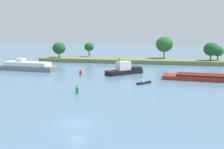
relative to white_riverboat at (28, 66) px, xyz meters
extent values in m
plane|color=slate|center=(32.96, -47.41, -1.30)|extent=(400.00, 400.00, 0.00)
cube|color=#66754C|center=(36.10, 30.34, -0.54)|extent=(87.26, 14.06, 1.53)
cylinder|color=#513823|center=(-0.42, 28.15, 1.08)|extent=(0.44, 0.44, 1.71)
ellipsoid|color=#194C23|center=(-0.42, 28.15, 4.11)|extent=(5.45, 5.45, 4.91)
cylinder|color=#513823|center=(11.21, 33.45, 1.53)|extent=(0.44, 0.44, 2.62)
ellipsoid|color=#194C23|center=(11.21, 33.45, 4.47)|extent=(4.07, 4.07, 3.66)
cylinder|color=#513823|center=(43.23, 33.14, 1.72)|extent=(0.44, 0.44, 3.00)
ellipsoid|color=#235B28|center=(43.23, 33.14, 5.98)|extent=(6.89, 6.89, 6.20)
cylinder|color=#513823|center=(60.77, 28.01, 1.28)|extent=(0.44, 0.44, 2.10)
ellipsoid|color=#194C23|center=(60.77, 28.01, 4.57)|extent=(5.60, 5.60, 5.04)
cylinder|color=#513823|center=(63.61, 30.03, 1.11)|extent=(0.44, 0.44, 1.78)
ellipsoid|color=#235B28|center=(63.61, 30.03, 3.76)|extent=(4.39, 4.39, 3.95)
cube|color=slate|center=(-0.02, 0.00, -0.57)|extent=(20.13, 7.19, 1.47)
cube|color=white|center=(-0.02, 0.00, 0.82)|extent=(15.74, 5.96, 1.30)
cube|color=white|center=(-2.47, 0.26, 2.02)|extent=(2.63, 2.55, 1.10)
cube|color=#937551|center=(7.81, -0.83, 0.25)|extent=(4.01, 4.97, 0.16)
cylinder|color=silver|center=(-2.47, 0.26, 3.27)|extent=(0.10, 0.10, 1.40)
cube|color=#4F1812|center=(59.49, -7.59, -0.05)|extent=(24.06, 8.17, 0.50)
cube|color=maroon|center=(44.65, -5.83, -0.75)|extent=(1.46, 4.86, 0.90)
cube|color=black|center=(32.43, -1.71, -0.65)|extent=(10.64, 10.93, 1.31)
cube|color=black|center=(35.28, 1.29, 0.31)|extent=(4.52, 4.53, 0.60)
cube|color=white|center=(32.22, -1.93, 1.31)|extent=(4.47, 4.54, 2.60)
cylinder|color=gold|center=(31.20, -2.99, 3.21)|extent=(0.70, 0.70, 1.20)
cylinder|color=black|center=(36.57, 2.65, -0.52)|extent=(0.71, 0.70, 0.70)
cube|color=black|center=(39.60, -15.57, -1.11)|extent=(3.56, 3.91, 0.39)
cube|color=beige|center=(39.40, -15.81, -0.66)|extent=(0.76, 0.76, 0.50)
cube|color=black|center=(41.04, -13.88, -1.02)|extent=(0.43, 0.42, 0.56)
cylinder|color=red|center=(20.05, -5.80, -0.70)|extent=(0.70, 0.70, 1.20)
cone|color=red|center=(20.05, -5.80, 0.25)|extent=(0.49, 0.49, 0.70)
cylinder|color=green|center=(26.85, -28.97, -0.70)|extent=(0.70, 0.70, 1.20)
cone|color=green|center=(26.85, -28.97, 0.25)|extent=(0.49, 0.49, 0.70)
camera|label=1|loc=(45.97, -84.78, 12.06)|focal=45.56mm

